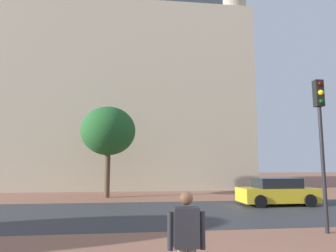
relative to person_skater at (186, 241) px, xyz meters
name	(u,v)px	position (x,y,z in m)	size (l,w,h in m)	color
ground_plane	(175,212)	(1.13, 9.00, -0.96)	(120.00, 120.00, 0.00)	#93604C
street_asphalt_strip	(175,212)	(1.13, 8.86, -0.96)	(120.00, 7.64, 0.00)	#38383D
landmark_building	(115,93)	(-2.68, 26.85, 8.72)	(25.45, 15.35, 30.66)	beige
person_skater	(186,241)	(0.00, 0.00, 0.00)	(0.61, 0.30, 1.73)	#706656
car_yellow	(277,192)	(6.86, 10.54, -0.28)	(4.02, 1.96, 1.43)	gold
traffic_light_pole	(321,125)	(5.31, 4.21, 2.49)	(0.28, 0.34, 4.97)	black
tree_curb_far	(108,131)	(-2.45, 15.37, 3.39)	(3.63, 3.63, 6.01)	brown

